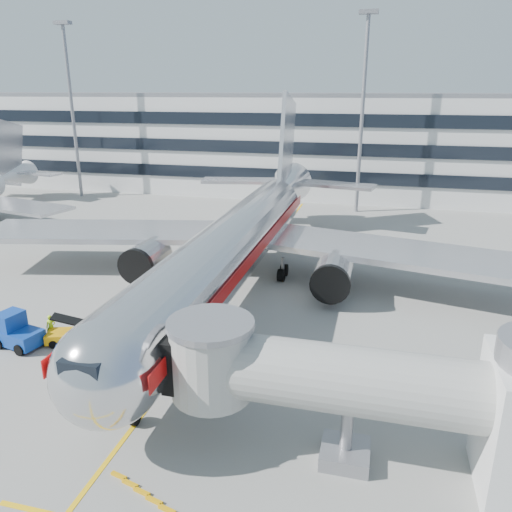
% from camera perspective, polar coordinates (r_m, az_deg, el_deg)
% --- Properties ---
extents(ground, '(180.00, 180.00, 0.00)m').
position_cam_1_polar(ground, '(33.44, -7.25, -10.45)').
color(ground, gray).
rests_on(ground, ground).
extents(lead_in_line, '(0.25, 70.00, 0.01)m').
position_cam_1_polar(lead_in_line, '(41.95, -2.32, -4.08)').
color(lead_in_line, yellow).
rests_on(lead_in_line, ground).
extents(main_jet, '(50.95, 48.70, 16.06)m').
position_cam_1_polar(main_jet, '(42.10, -1.74, 2.12)').
color(main_jet, silver).
rests_on(main_jet, ground).
extents(jet_bridge, '(17.80, 4.50, 7.00)m').
position_cam_1_polar(jet_bridge, '(22.70, 15.02, -14.79)').
color(jet_bridge, silver).
rests_on(jet_bridge, ground).
extents(terminal, '(150.00, 24.25, 15.60)m').
position_cam_1_polar(terminal, '(86.18, 6.89, 12.83)').
color(terminal, silver).
rests_on(terminal, ground).
extents(light_mast_west, '(2.40, 1.20, 25.45)m').
position_cam_1_polar(light_mast_west, '(83.11, -20.40, 16.55)').
color(light_mast_west, gray).
rests_on(light_mast_west, ground).
extents(light_mast_centre, '(2.40, 1.20, 25.45)m').
position_cam_1_polar(light_mast_centre, '(69.19, 12.15, 17.09)').
color(light_mast_centre, gray).
rests_on(light_mast_centre, ground).
extents(belt_loader, '(4.38, 2.68, 2.05)m').
position_cam_1_polar(belt_loader, '(35.66, -19.61, -8.46)').
color(belt_loader, '#E09C09').
rests_on(belt_loader, ground).
extents(baggage_tug, '(3.36, 2.51, 2.30)m').
position_cam_1_polar(baggage_tug, '(36.63, -25.70, -7.82)').
color(baggage_tug, '#0D3694').
rests_on(baggage_tug, ground).
extents(ramp_worker, '(0.74, 0.66, 1.69)m').
position_cam_1_polar(ramp_worker, '(36.77, -22.38, -7.51)').
color(ramp_worker, '#C1FF1A').
rests_on(ramp_worker, ground).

